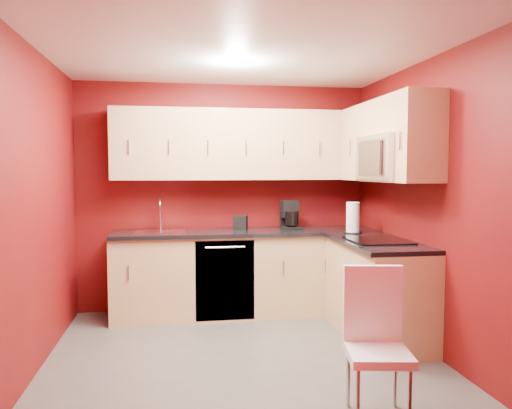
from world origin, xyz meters
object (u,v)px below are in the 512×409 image
object	(u,v)px
coffee_maker	(292,215)
napkin_holder	(240,223)
microwave	(391,158)
paper_towel	(353,218)
dining_chair	(378,345)
sink	(160,229)

from	to	relation	value
coffee_maker	napkin_holder	distance (m)	0.56
microwave	paper_towel	size ratio (longest dim) A/B	2.41
microwave	napkin_holder	size ratio (longest dim) A/B	4.96
microwave	dining_chair	bearing A→B (deg)	-116.37
coffee_maker	napkin_holder	size ratio (longest dim) A/B	2.04
napkin_holder	coffee_maker	bearing A→B (deg)	-7.50
microwave	coffee_maker	size ratio (longest dim) A/B	2.44
coffee_maker	sink	bearing A→B (deg)	167.96
microwave	paper_towel	xyz separation A→B (m)	(-0.14, 0.59, -0.59)
sink	paper_towel	world-z (taller)	sink
coffee_maker	paper_towel	distance (m)	0.68
microwave	napkin_holder	distance (m)	1.77
paper_towel	coffee_maker	bearing A→B (deg)	143.69
sink	napkin_holder	xyz separation A→B (m)	(0.85, 0.06, 0.04)
microwave	dining_chair	world-z (taller)	microwave
sink	napkin_holder	distance (m)	0.86
microwave	coffee_maker	xyz separation A→B (m)	(-0.69, 0.99, -0.59)
napkin_holder	dining_chair	world-z (taller)	napkin_holder
coffee_maker	dining_chair	xyz separation A→B (m)	(-0.01, -2.39, -0.60)
microwave	napkin_holder	xyz separation A→B (m)	(-1.24, 1.06, -0.67)
coffee_maker	dining_chair	distance (m)	2.46
sink	coffee_maker	size ratio (longest dim) A/B	1.67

